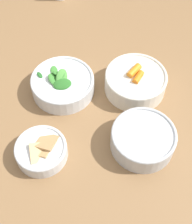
{
  "coord_description": "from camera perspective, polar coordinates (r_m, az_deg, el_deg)",
  "views": [
    {
      "loc": [
        0.57,
        0.01,
        1.52
      ],
      "look_at": [
        0.04,
        -0.0,
        0.76
      ],
      "focal_mm": 50.0,
      "sensor_mm": 36.0,
      "label": 1
    }
  ],
  "objects": [
    {
      "name": "bowl_cookies",
      "position": [
        0.87,
        -9.94,
        -6.93
      ],
      "size": [
        0.14,
        0.14,
        0.06
      ],
      "color": "silver",
      "rests_on": "dining_table"
    },
    {
      "name": "dining_table",
      "position": [
        1.05,
        0.08,
        -2.21
      ],
      "size": [
        1.33,
        0.9,
        0.73
      ],
      "color": "olive",
      "rests_on": "ground_plane"
    },
    {
      "name": "bowl_beans_hotdog",
      "position": [
        0.88,
        8.55,
        -5.01
      ],
      "size": [
        0.18,
        0.18,
        0.07
      ],
      "color": "silver",
      "rests_on": "dining_table"
    },
    {
      "name": "bowl_carrots",
      "position": [
        1.0,
        7.23,
        5.59
      ],
      "size": [
        0.19,
        0.19,
        0.08
      ],
      "color": "silver",
      "rests_on": "dining_table"
    },
    {
      "name": "ground_plane",
      "position": [
        1.62,
        0.05,
        -14.35
      ],
      "size": [
        10.0,
        10.0,
        0.0
      ],
      "primitive_type": "plane",
      "color": "gray"
    },
    {
      "name": "bowl_greens",
      "position": [
        0.99,
        -6.15,
        5.18
      ],
      "size": [
        0.2,
        0.2,
        0.09
      ],
      "color": "silver",
      "rests_on": "dining_table"
    }
  ]
}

